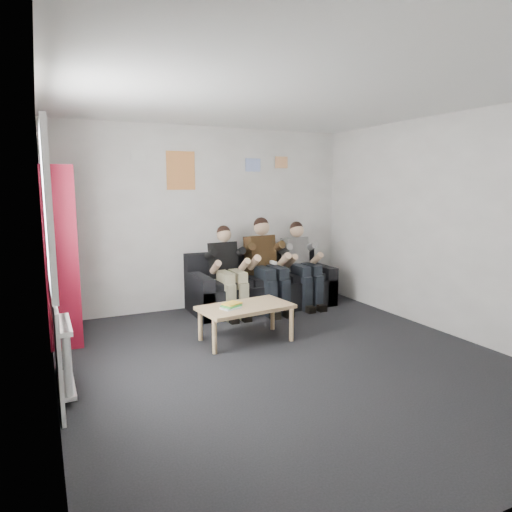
# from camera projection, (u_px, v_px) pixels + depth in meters

# --- Properties ---
(room_shell) EXTENTS (5.00, 5.00, 5.00)m
(room_shell) POSITION_uv_depth(u_px,v_px,m) (290.00, 234.00, 4.63)
(room_shell) COLOR black
(room_shell) RESTS_ON ground
(sofa) EXTENTS (2.17, 0.89, 0.84)m
(sofa) POSITION_uv_depth(u_px,v_px,m) (261.00, 287.00, 6.95)
(sofa) COLOR black
(sofa) RESTS_ON ground
(bookshelf) EXTENTS (0.31, 0.93, 2.06)m
(bookshelf) POSITION_uv_depth(u_px,v_px,m) (63.00, 254.00, 5.42)
(bookshelf) COLOR maroon
(bookshelf) RESTS_ON ground
(coffee_table) EXTENTS (1.08, 0.59, 0.43)m
(coffee_table) POSITION_uv_depth(u_px,v_px,m) (246.00, 310.00, 5.40)
(coffee_table) COLOR tan
(coffee_table) RESTS_ON ground
(game_cases) EXTENTS (0.25, 0.22, 0.05)m
(game_cases) POSITION_uv_depth(u_px,v_px,m) (231.00, 306.00, 5.29)
(game_cases) COLOR white
(game_cases) RESTS_ON coffee_table
(person_left) EXTENTS (0.38, 0.81, 1.27)m
(person_left) POSITION_uv_depth(u_px,v_px,m) (229.00, 271.00, 6.46)
(person_left) COLOR black
(person_left) RESTS_ON sofa
(person_middle) EXTENTS (0.43, 0.92, 1.37)m
(person_middle) POSITION_uv_depth(u_px,v_px,m) (267.00, 265.00, 6.71)
(person_middle) COLOR #473217
(person_middle) RESTS_ON sofa
(person_right) EXTENTS (0.39, 0.83, 1.29)m
(person_right) POSITION_uv_depth(u_px,v_px,m) (302.00, 264.00, 6.97)
(person_right) COLOR silver
(person_right) RESTS_ON sofa
(radiator) EXTENTS (0.10, 0.64, 0.60)m
(radiator) POSITION_uv_depth(u_px,v_px,m) (67.00, 355.00, 4.05)
(radiator) COLOR white
(radiator) RESTS_ON ground
(window) EXTENTS (0.05, 1.30, 2.36)m
(window) POSITION_uv_depth(u_px,v_px,m) (52.00, 281.00, 3.91)
(window) COLOR white
(window) RESTS_ON room_shell
(poster_large) EXTENTS (0.42, 0.01, 0.55)m
(poster_large) POSITION_uv_depth(u_px,v_px,m) (181.00, 171.00, 6.57)
(poster_large) COLOR #E6CC51
(poster_large) RESTS_ON room_shell
(poster_blue) EXTENTS (0.25, 0.01, 0.20)m
(poster_blue) POSITION_uv_depth(u_px,v_px,m) (253.00, 165.00, 7.04)
(poster_blue) COLOR #4574EC
(poster_blue) RESTS_ON room_shell
(poster_pink) EXTENTS (0.22, 0.01, 0.18)m
(poster_pink) POSITION_uv_depth(u_px,v_px,m) (281.00, 162.00, 7.25)
(poster_pink) COLOR #D6437E
(poster_pink) RESTS_ON room_shell
(poster_sign) EXTENTS (0.20, 0.01, 0.14)m
(poster_sign) POSITION_uv_depth(u_px,v_px,m) (138.00, 155.00, 6.28)
(poster_sign) COLOR white
(poster_sign) RESTS_ON room_shell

